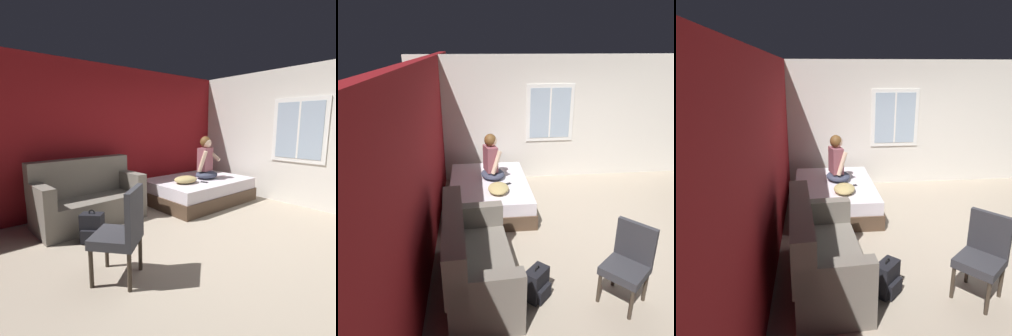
% 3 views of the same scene
% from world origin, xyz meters
% --- Properties ---
extents(ground_plane, '(40.00, 40.00, 0.00)m').
position_xyz_m(ground_plane, '(0.00, 0.00, 0.00)').
color(ground_plane, tan).
extents(wall_back_accent, '(10.09, 0.16, 2.70)m').
position_xyz_m(wall_back_accent, '(0.00, 2.80, 1.35)').
color(wall_back_accent, maroon).
rests_on(wall_back_accent, ground).
extents(wall_side_with_window, '(0.19, 6.85, 2.70)m').
position_xyz_m(wall_side_with_window, '(2.62, 0.01, 1.35)').
color(wall_side_with_window, silver).
rests_on(wall_side_with_window, ground).
extents(bed, '(2.07, 1.49, 0.48)m').
position_xyz_m(bed, '(1.25, 1.83, 0.24)').
color(bed, '#4C3828').
rests_on(bed, ground).
extents(couch, '(1.74, 0.92, 1.04)m').
position_xyz_m(couch, '(-1.00, 2.15, 0.39)').
color(couch, slate).
rests_on(couch, ground).
extents(side_chair, '(0.65, 0.65, 0.98)m').
position_xyz_m(side_chair, '(-1.40, 0.36, 0.53)').
color(side_chair, '#382D23').
rests_on(side_chair, ground).
extents(person_seated, '(0.61, 0.55, 0.88)m').
position_xyz_m(person_seated, '(1.41, 1.76, 0.84)').
color(person_seated, '#383D51').
rests_on(person_seated, bed).
extents(backpack, '(0.35, 0.35, 0.46)m').
position_xyz_m(backpack, '(-1.28, 1.40, 0.19)').
color(backpack, black).
rests_on(backpack, ground).
extents(throw_pillow, '(0.51, 0.40, 0.14)m').
position_xyz_m(throw_pillow, '(0.76, 1.69, 0.55)').
color(throw_pillow, tan).
rests_on(throw_pillow, bed).
extents(cell_phone, '(0.11, 0.16, 0.01)m').
position_xyz_m(cell_phone, '(1.09, 1.50, 0.48)').
color(cell_phone, black).
rests_on(cell_phone, bed).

